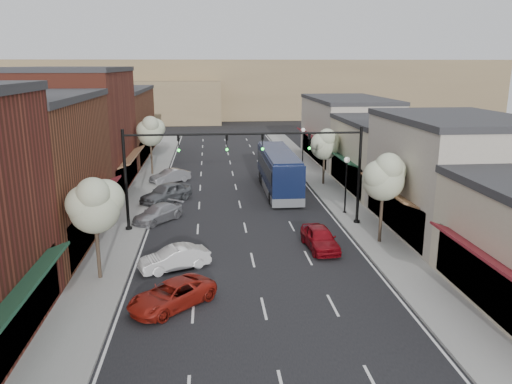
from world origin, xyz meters
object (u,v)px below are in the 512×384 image
object	(u,v)px
parked_car_c	(158,213)
parked_car_e	(170,176)
tree_right_near	(385,176)
parked_car_b	(174,258)
tree_left_far	(151,131)
coach_bus	(279,171)
lamp_post_far	(303,141)
red_hatchback	(320,238)
parked_car_d	(166,193)
tree_right_far	(325,143)
signal_mast_left	(161,164)
lamp_post_near	(346,176)
tree_left_near	(95,204)
signal_mast_right	(326,161)
parked_car_a	(172,295)

from	to	relation	value
parked_car_c	parked_car_e	bearing A→B (deg)	128.23
tree_right_near	parked_car_b	distance (m)	13.65
tree_left_far	coach_bus	size ratio (longest dim) A/B	0.51
tree_left_far	lamp_post_far	bearing A→B (deg)	7.30
lamp_post_far	parked_car_e	bearing A→B (deg)	-158.05
red_hatchback	parked_car_d	world-z (taller)	parked_car_d
parked_car_b	parked_car_e	distance (m)	21.33
tree_right_far	parked_car_b	world-z (taller)	tree_right_far
lamp_post_far	tree_right_near	bearing A→B (deg)	-88.70
signal_mast_left	lamp_post_far	distance (m)	24.14
parked_car_d	parked_car_b	bearing A→B (deg)	-42.95
parked_car_b	parked_car_c	size ratio (longest dim) A/B	0.92
lamp_post_near	parked_car_b	world-z (taller)	lamp_post_near
lamp_post_near	red_hatchback	distance (m)	8.21
tree_right_near	red_hatchback	xyz separation A→B (m)	(-4.04, -0.51, -3.73)
tree_left_far	tree_left_near	bearing A→B (deg)	-90.00
coach_bus	tree_right_near	bearing A→B (deg)	-71.74
tree_right_far	lamp_post_near	bearing A→B (deg)	-93.31
signal_mast_left	parked_car_c	world-z (taller)	signal_mast_left
tree_left_far	lamp_post_far	xyz separation A→B (m)	(16.05, 2.06, -1.60)
signal_mast_right	parked_car_d	bearing A→B (deg)	148.09
red_hatchback	parked_car_b	size ratio (longest dim) A/B	1.08
coach_bus	tree_right_far	bearing A→B (deg)	22.85
tree_right_near	parked_car_a	bearing A→B (deg)	-149.83
signal_mast_right	parked_car_a	distance (m)	15.63
tree_left_near	parked_car_b	world-z (taller)	tree_left_near
tree_right_far	red_hatchback	size ratio (longest dim) A/B	1.29
tree_left_near	lamp_post_far	size ratio (longest dim) A/B	1.28
lamp_post_far	coach_bus	xyz separation A→B (m)	(-4.06, -9.99, -1.09)
red_hatchback	parked_car_c	xyz separation A→B (m)	(-10.50, 6.58, -0.10)
tree_left_near	coach_bus	xyz separation A→B (m)	(11.99, 18.07, -2.31)
signal_mast_left	red_hatchback	bearing A→B (deg)	-24.70
parked_car_e	lamp_post_near	bearing A→B (deg)	13.73
parked_car_a	signal_mast_right	bearing A→B (deg)	96.09
tree_right_far	coach_bus	distance (m)	5.41
signal_mast_left	parked_car_d	bearing A→B (deg)	93.06
tree_right_far	lamp_post_near	distance (m)	9.51
parked_car_c	signal_mast_right	bearing A→B (deg)	28.55
tree_right_far	lamp_post_near	world-z (taller)	tree_right_far
tree_left_far	parked_car_e	xyz separation A→B (m)	(2.05, -3.58, -3.95)
tree_right_far	tree_left_far	world-z (taller)	tree_left_far
signal_mast_right	red_hatchback	bearing A→B (deg)	-106.11
parked_car_a	signal_mast_left	bearing A→B (deg)	143.75
red_hatchback	lamp_post_near	bearing A→B (deg)	59.25
tree_left_far	parked_car_c	size ratio (longest dim) A/B	1.44
tree_right_near	tree_right_far	size ratio (longest dim) A/B	1.10
signal_mast_left	parked_car_b	distance (m)	8.05
signal_mast_left	parked_car_d	world-z (taller)	signal_mast_left
tree_right_near	parked_car_e	distance (m)	23.77
parked_car_a	parked_car_e	xyz separation A→B (m)	(-1.91, 25.76, 0.05)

